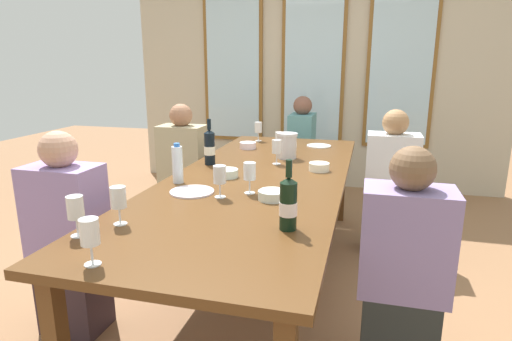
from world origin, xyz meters
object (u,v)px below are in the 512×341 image
Objects in this scene: wine_glass_1 at (75,208)px; dining_table at (258,185)px; seated_person_4 at (301,153)px; wine_glass_0 at (220,175)px; wine_glass_5 at (277,148)px; tasting_bowl_0 at (248,145)px; tasting_bowl_2 at (227,173)px; white_plate_0 at (319,146)px; water_bottle at (178,164)px; seated_person_2 at (69,240)px; white_plate_1 at (192,192)px; wine_glass_3 at (90,233)px; seated_person_1 at (390,187)px; seated_person_3 at (403,276)px; wine_glass_4 at (279,139)px; wine_bottle_1 at (210,147)px; wine_glass_7 at (250,172)px; tasting_bowl_1 at (272,195)px; wine_bottle_0 at (288,203)px; wine_glass_2 at (258,128)px; wine_glass_6 at (118,199)px; metal_pitcher at (287,145)px; seated_person_0 at (183,173)px; tasting_bowl_3 at (319,167)px.

dining_table is at bearing 66.69° from wine_glass_1.
wine_glass_1 is 2.96m from seated_person_4.
wine_glass_0 is 1.00× the size of wine_glass_5.
tasting_bowl_0 is 0.97× the size of tasting_bowl_2.
water_bottle reaches higher than white_plate_0.
white_plate_0 is 2.15m from seated_person_2.
wine_glass_3 reaches higher than white_plate_1.
seated_person_1 is 1.00× the size of seated_person_3.
wine_glass_0 and wine_glass_1 have the same top height.
wine_glass_4 is (0.25, 2.03, 0.00)m from wine_glass_3.
wine_glass_7 is (0.46, -0.59, -0.00)m from wine_bottle_1.
wine_glass_1 is 1.00× the size of wine_glass_5.
seated_person_4 is at bearing 87.80° from wine_glass_0.
dining_table is 2.59× the size of seated_person_1.
dining_table is 13.94× the size of white_plate_0.
white_plate_0 is (0.25, 1.09, 0.06)m from dining_table.
seated_person_3 is at bearing -22.73° from tasting_bowl_1.
seated_person_1 is at bearing 37.78° from tasting_bowl_2.
seated_person_2 reaches higher than wine_bottle_0.
water_bottle is at bearing -94.44° from wine_glass_2.
wine_bottle_1 is 1.18m from wine_glass_6.
wine_glass_3 is at bearing -101.24° from dining_table.
tasting_bowl_1 is at bearing 112.25° from wine_bottle_0.
tasting_bowl_0 is (-0.56, -0.24, 0.02)m from white_plate_0.
metal_pitcher reaches higher than tasting_bowl_2.
seated_person_1 is 1.44m from seated_person_3.
wine_glass_3 is (-0.61, -0.51, 0.00)m from wine_bottle_0.
seated_person_0 reaches higher than tasting_bowl_2.
wine_glass_2 is 1.00× the size of wine_glass_4.
wine_glass_1 is at bearing -108.21° from metal_pitcher.
seated_person_4 is at bearing 71.52° from seated_person_2.
wine_glass_4 is at bearing 49.82° from wine_bottle_1.
wine_glass_0 is 0.84m from wine_glass_5.
wine_glass_0 is at bearing -13.20° from white_plate_1.
wine_bottle_1 is 1.85× the size of wine_glass_2.
white_plate_0 is 0.77m from wine_glass_5.
seated_person_3 reaches higher than metal_pitcher.
white_plate_1 is 1.31m from seated_person_0.
seated_person_3 is (0.93, -0.24, -0.34)m from wine_glass_0.
wine_glass_0 is at bearing 78.38° from wine_glass_3.
wine_bottle_1 is 0.49m from water_bottle.
seated_person_1 reaches higher than tasting_bowl_1.
tasting_bowl_3 is at bearing 62.81° from wine_glass_7.
tasting_bowl_2 is 0.43m from wine_glass_0.
wine_glass_7 is at bearing -82.49° from dining_table.
seated_person_3 reaches higher than dining_table.
wine_glass_4 is 0.16× the size of seated_person_4.
wine_glass_0 is at bearing 58.75° from wine_glass_1.
metal_pitcher is 0.16m from wine_glass_4.
tasting_bowl_2 is at bearing -102.80° from wine_glass_4.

